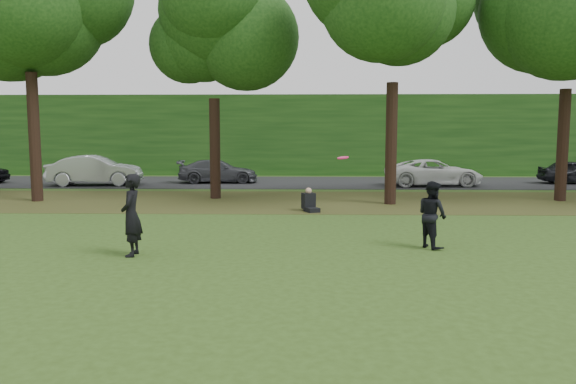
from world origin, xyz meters
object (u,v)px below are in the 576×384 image
object	(u,v)px
player_left	(131,215)
frisbee	(343,158)
player_right	(432,215)
seated_person	(309,203)

from	to	relation	value
player_left	frisbee	distance (m)	5.05
player_right	frisbee	bearing A→B (deg)	69.99
player_left	player_right	world-z (taller)	player_left
player_right	frisbee	distance (m)	2.59
player_right	frisbee	world-z (taller)	frisbee
frisbee	seated_person	distance (m)	6.55
player_right	player_left	bearing A→B (deg)	72.67
player_left	player_right	distance (m)	7.08
player_left	seated_person	distance (m)	8.20
player_right	seated_person	size ratio (longest dim) A/B	1.95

